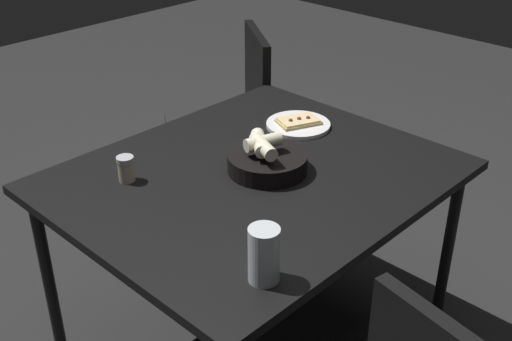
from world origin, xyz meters
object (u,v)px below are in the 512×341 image
bread_basket (267,160)px  pepper_shaker (126,170)px  dining_table (254,187)px  chair_near (232,114)px  pizza_plate (298,124)px  beer_glass (264,257)px

bread_basket → pepper_shaker: 0.44m
dining_table → chair_near: size_ratio=1.35×
pizza_plate → beer_glass: (0.52, -0.73, 0.06)m
pepper_shaker → beer_glass: bearing=-5.3°
bread_basket → chair_near: (-0.75, 0.57, -0.25)m
beer_glass → chair_near: chair_near is taller
pizza_plate → pepper_shaker: pepper_shaker is taller
dining_table → beer_glass: size_ratio=8.12×
dining_table → pizza_plate: 0.39m
dining_table → pizza_plate: (-0.13, 0.36, 0.06)m
pizza_plate → chair_near: 0.69m
pizza_plate → chair_near: bearing=157.7°
bread_basket → beer_glass: bearing=-47.6°
bread_basket → beer_glass: 0.55m
pizza_plate → pepper_shaker: 0.68m
dining_table → beer_glass: bearing=-43.3°
bread_basket → dining_table: bearing=-118.6°
chair_near → beer_glass: bearing=-41.0°
pepper_shaker → pizza_plate: bearing=79.6°
bread_basket → beer_glass: size_ratio=1.74×
beer_glass → bread_basket: bearing=132.4°
dining_table → pizza_plate: pizza_plate is taller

